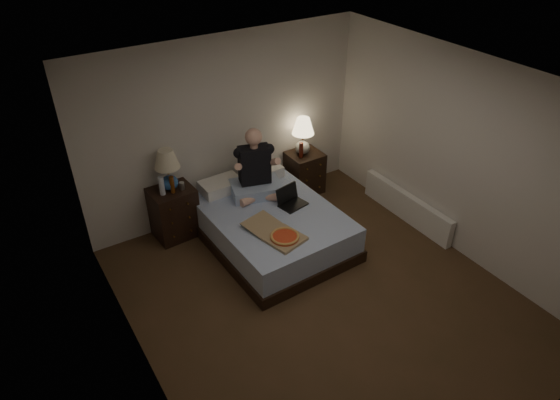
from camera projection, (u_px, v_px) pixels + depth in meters
floor at (322, 298)px, 5.74m from camera, size 4.00×4.50×0.00m
ceiling at (335, 91)px, 4.36m from camera, size 4.00×4.50×0.00m
wall_back at (226, 128)px, 6.64m from camera, size 4.00×0.00×2.50m
wall_front at (522, 362)px, 3.47m from camera, size 4.00×0.00×2.50m
wall_left at (135, 281)px, 4.16m from camera, size 0.00×4.50×2.50m
wall_right at (462, 158)px, 5.95m from camera, size 0.00×4.50×2.50m
bed at (271, 226)px, 6.49m from camera, size 1.53×2.01×0.49m
nightstand_left at (173, 212)px, 6.57m from camera, size 0.57×0.52×0.71m
nightstand_right at (304, 172)px, 7.50m from camera, size 0.49×0.44×0.64m
lamp_left at (168, 170)px, 6.23m from camera, size 0.39×0.39×0.56m
lamp_right at (303, 136)px, 7.18m from camera, size 0.33×0.33×0.56m
water_bottle at (162, 186)px, 6.21m from camera, size 0.07×0.07×0.25m
soda_can at (182, 186)px, 6.35m from camera, size 0.07×0.07×0.10m
beer_bottle_left at (172, 185)px, 6.25m from camera, size 0.06×0.06×0.23m
beer_bottle_right at (301, 150)px, 7.17m from camera, size 0.06×0.06×0.23m
person at (255, 163)px, 6.42m from camera, size 0.78×0.68×0.93m
laptop at (293, 198)px, 6.38m from camera, size 0.39×0.34×0.24m
pizza_box at (285, 237)px, 5.82m from camera, size 0.57×0.83×0.08m
radiator at (406, 207)px, 6.95m from camera, size 0.10×1.60×0.40m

